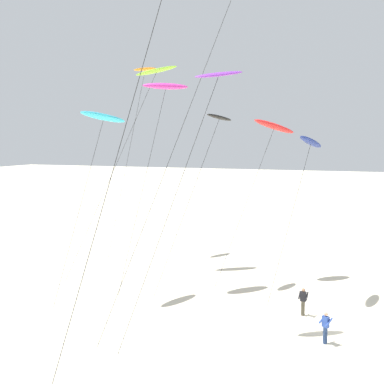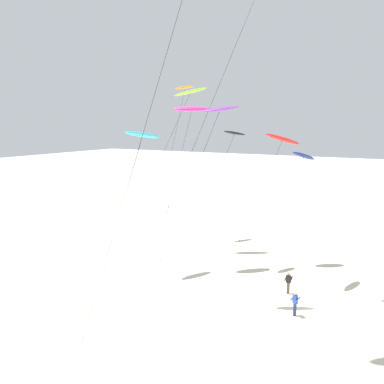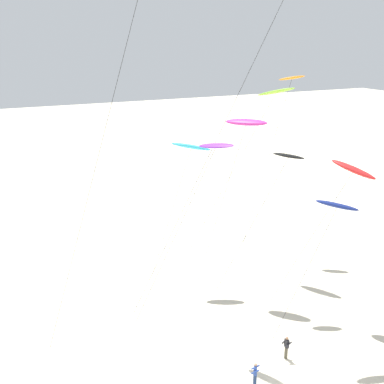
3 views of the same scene
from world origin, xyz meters
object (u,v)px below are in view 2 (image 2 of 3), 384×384
Objects in this scene: kite_navy at (304,157)px; kite_flyer_nearest at (288,282)px; kite_red at (282,139)px; kite_magenta at (192,109)px; kite_cyan at (142,135)px; kite_black at (234,135)px; kite_orange at (185,89)px; kite_purple at (219,111)px; kite_flyer_middle at (295,303)px; kite_lime at (190,93)px.

kite_navy is 9.83m from kite_flyer_nearest.
kite_navy is 0.89× the size of kite_red.
kite_navy is 4.96m from kite_red.
kite_magenta reaches higher than kite_navy.
kite_navy is at bearing -142.84° from kite_red.
kite_cyan is 7.39× the size of kite_flyer_nearest.
kite_black reaches higher than kite_flyer_nearest.
kite_orange is 1.58× the size of kite_navy.
kite_purple reaches higher than kite_cyan.
kite_orange is at bearing 50.66° from kite_flyer_middle.
kite_orange is at bearing 11.94° from kite_cyan.
kite_cyan is at bearing -168.06° from kite_orange.
kite_magenta is 0.87× the size of kite_lime.
kite_black is at bearing 47.21° from kite_flyer_middle.
kite_orange is 1.19× the size of kite_magenta.
kite_purple is 1.14× the size of kite_cyan.
kite_magenta is at bearing 95.61° from kite_navy.
kite_orange is 17.56m from kite_navy.
kite_magenta is at bearing 77.00° from kite_flyer_nearest.
kite_black is at bearing 14.96° from kite_purple.
kite_purple is 10.54m from kite_red.
kite_purple is 0.86× the size of kite_lime.
kite_cyan is 1.01× the size of kite_black.
kite_orange is 4.46m from kite_lime.
kite_cyan is at bearing 138.27° from kite_magenta.
kite_purple is 8.45× the size of kite_flyer_middle.
kite_red is 7.24× the size of kite_flyer_nearest.
kite_purple is at bearing 125.46° from kite_flyer_nearest.
kite_purple is (-13.29, -10.49, -2.83)m from kite_orange.
kite_flyer_middle is (-0.09, -5.84, -12.71)m from kite_purple.
kite_orange is 26.21m from kite_flyer_middle.
kite_lime is at bearing 31.16° from kite_magenta.
kite_red is 0.99× the size of kite_black.
kite_flyer_nearest is (-3.87, -6.35, -10.93)m from kite_black.
kite_black is at bearing 58.62° from kite_flyer_nearest.
kite_red is 4.63m from kite_black.
kite_orange is 11.58m from kite_black.
kite_cyan is at bearing 75.38° from kite_purple.
kite_black is (-2.73, -5.95, -3.91)m from kite_lime.
kite_purple is 13.84m from kite_flyer_nearest.
kite_magenta is at bearing -41.73° from kite_cyan.
kite_black is at bearing -125.93° from kite_orange.
kite_red is at bearing -87.46° from kite_lime.
kite_red is 8.62m from kite_magenta.
kite_black reaches higher than kite_flyer_middle.
kite_orange is at bearing 75.50° from kite_red.
kite_orange reaches higher than kite_magenta.
kite_red is at bearing -104.50° from kite_orange.
kite_lime is at bearing -142.89° from kite_orange.
kite_lime is 20.38m from kite_flyer_nearest.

